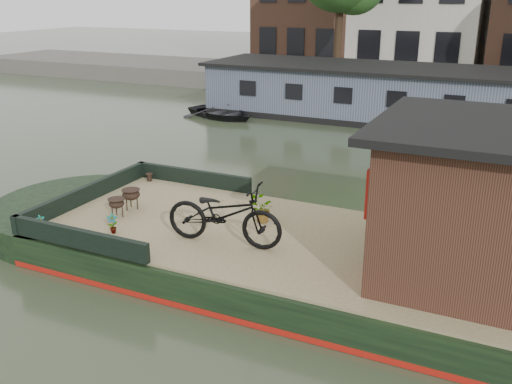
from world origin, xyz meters
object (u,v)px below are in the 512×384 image
at_px(cabin, 507,204).
at_px(brazier_rear, 131,199).
at_px(bicycle, 224,214).
at_px(dinghy, 221,109).
at_px(brazier_front, 117,208).
at_px(potted_plant_a, 112,224).

height_order(cabin, brazier_rear, cabin).
bearing_deg(bicycle, dinghy, 22.73).
bearing_deg(brazier_front, cabin, 3.88).
bearing_deg(dinghy, potted_plant_a, -141.86).
distance_m(bicycle, brazier_front, 2.55).
height_order(bicycle, potted_plant_a, bicycle).
distance_m(cabin, potted_plant_a, 6.70).
xyz_separation_m(brazier_rear, dinghy, (-4.20, 11.49, -0.53)).
bearing_deg(dinghy, brazier_rear, -141.96).
bearing_deg(bicycle, brazier_front, 79.28).
height_order(bicycle, brazier_rear, bicycle).
bearing_deg(brazier_front, bicycle, -4.49).
distance_m(brazier_front, brazier_rear, 0.49).
xyz_separation_m(potted_plant_a, brazier_rear, (-0.46, 1.17, 0.02)).
relative_size(potted_plant_a, brazier_front, 0.98).
height_order(cabin, dinghy, cabin).
distance_m(cabin, bicycle, 4.54).
bearing_deg(bicycle, potted_plant_a, 97.06).
distance_m(potted_plant_a, brazier_rear, 1.26).
xyz_separation_m(bicycle, dinghy, (-6.73, 12.17, -0.87)).
xyz_separation_m(cabin, dinghy, (-11.18, 11.50, -1.54)).
bearing_deg(bicycle, brazier_rear, 68.67).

